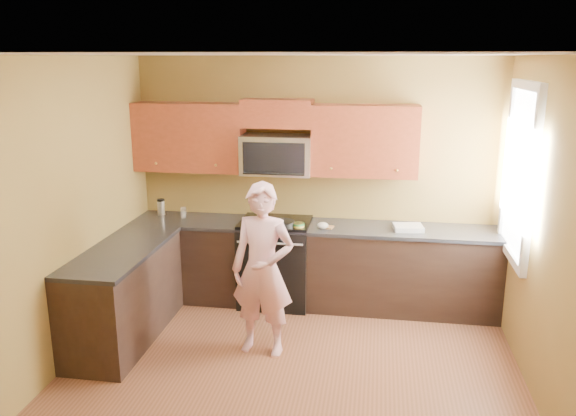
% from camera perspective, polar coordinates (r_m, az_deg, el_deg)
% --- Properties ---
extents(floor, '(4.00, 4.00, 0.00)m').
position_cam_1_polar(floor, '(5.09, -0.07, -17.08)').
color(floor, brown).
rests_on(floor, ground).
extents(ceiling, '(4.00, 4.00, 0.00)m').
position_cam_1_polar(ceiling, '(4.33, -0.09, 14.97)').
color(ceiling, white).
rests_on(ceiling, ground).
extents(wall_back, '(4.00, 0.00, 4.00)m').
position_cam_1_polar(wall_back, '(6.45, 2.74, 2.78)').
color(wall_back, olive).
rests_on(wall_back, ground).
extents(wall_front, '(4.00, 0.00, 4.00)m').
position_cam_1_polar(wall_front, '(2.72, -6.99, -14.70)').
color(wall_front, olive).
rests_on(wall_front, ground).
extents(wall_left, '(0.00, 4.00, 4.00)m').
position_cam_1_polar(wall_left, '(5.22, -22.33, -1.20)').
color(wall_left, olive).
rests_on(wall_left, ground).
extents(wall_right, '(0.00, 4.00, 4.00)m').
position_cam_1_polar(wall_right, '(4.66, 25.02, -3.30)').
color(wall_right, olive).
rests_on(wall_right, ground).
extents(cabinet_back_run, '(4.00, 0.60, 0.88)m').
position_cam_1_polar(cabinet_back_run, '(6.41, 2.34, -5.75)').
color(cabinet_back_run, black).
rests_on(cabinet_back_run, floor).
extents(cabinet_left_run, '(0.60, 1.60, 0.88)m').
position_cam_1_polar(cabinet_left_run, '(5.87, -15.91, -8.34)').
color(cabinet_left_run, black).
rests_on(cabinet_left_run, floor).
extents(countertop_back, '(4.00, 0.62, 0.04)m').
position_cam_1_polar(countertop_back, '(6.26, 2.37, -1.83)').
color(countertop_back, black).
rests_on(countertop_back, cabinet_back_run).
extents(countertop_left, '(0.62, 1.60, 0.04)m').
position_cam_1_polar(countertop_left, '(5.70, -16.14, -4.09)').
color(countertop_left, black).
rests_on(countertop_left, cabinet_left_run).
extents(stove, '(0.76, 0.65, 0.95)m').
position_cam_1_polar(stove, '(6.43, -1.24, -5.34)').
color(stove, black).
rests_on(stove, floor).
extents(microwave, '(0.76, 0.40, 0.42)m').
position_cam_1_polar(microwave, '(6.29, -1.09, 3.42)').
color(microwave, silver).
rests_on(microwave, wall_back).
extents(upper_cab_left, '(1.22, 0.33, 0.75)m').
position_cam_1_polar(upper_cab_left, '(6.56, -9.59, 3.70)').
color(upper_cab_left, maroon).
rests_on(upper_cab_left, wall_back).
extents(upper_cab_right, '(1.12, 0.33, 0.75)m').
position_cam_1_polar(upper_cab_right, '(6.23, 7.53, 3.19)').
color(upper_cab_right, maroon).
rests_on(upper_cab_right, wall_back).
extents(upper_cab_over_mw, '(0.76, 0.33, 0.30)m').
position_cam_1_polar(upper_cab_over_mw, '(6.23, -1.06, 9.36)').
color(upper_cab_over_mw, maroon).
rests_on(upper_cab_over_mw, wall_back).
extents(window, '(0.06, 1.06, 1.66)m').
position_cam_1_polar(window, '(5.72, 22.00, 3.24)').
color(window, white).
rests_on(window, wall_right).
extents(woman, '(0.63, 0.46, 1.61)m').
position_cam_1_polar(woman, '(5.27, -2.51, -6.14)').
color(woman, pink).
rests_on(woman, floor).
extents(frying_pan, '(0.39, 0.54, 0.06)m').
position_cam_1_polar(frying_pan, '(6.08, -0.63, -1.83)').
color(frying_pan, black).
rests_on(frying_pan, stove).
extents(butter_tub, '(0.16, 0.16, 0.09)m').
position_cam_1_polar(butter_tub, '(6.07, 1.05, -2.15)').
color(butter_tub, yellow).
rests_on(butter_tub, countertop_back).
extents(toast_slice, '(0.13, 0.13, 0.01)m').
position_cam_1_polar(toast_slice, '(6.14, 3.97, -1.91)').
color(toast_slice, '#B27F47').
rests_on(toast_slice, countertop_back).
extents(napkin_a, '(0.13, 0.14, 0.06)m').
position_cam_1_polar(napkin_a, '(6.12, -0.88, -1.73)').
color(napkin_a, silver).
rests_on(napkin_a, countertop_back).
extents(napkin_b, '(0.14, 0.15, 0.07)m').
position_cam_1_polar(napkin_b, '(6.11, 3.46, -1.74)').
color(napkin_b, silver).
rests_on(napkin_b, countertop_back).
extents(dish_towel, '(0.33, 0.28, 0.05)m').
position_cam_1_polar(dish_towel, '(6.19, 11.81, -1.91)').
color(dish_towel, white).
rests_on(dish_towel, countertop_back).
extents(travel_mug, '(0.10, 0.10, 0.19)m').
position_cam_1_polar(travel_mug, '(6.79, -12.41, -0.67)').
color(travel_mug, silver).
rests_on(travel_mug, countertop_back).
extents(glass_b, '(0.08, 0.08, 0.12)m').
position_cam_1_polar(glass_b, '(6.61, -10.31, -0.44)').
color(glass_b, silver).
rests_on(glass_b, countertop_back).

